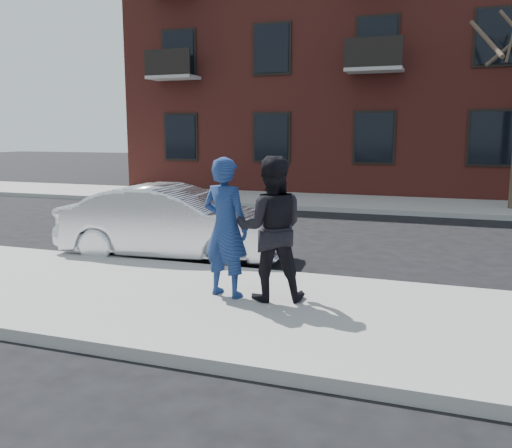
% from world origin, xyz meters
% --- Properties ---
extents(ground, '(100.00, 100.00, 0.00)m').
position_xyz_m(ground, '(0.00, 0.00, 0.00)').
color(ground, black).
rests_on(ground, ground).
extents(near_sidewalk, '(50.00, 3.50, 0.15)m').
position_xyz_m(near_sidewalk, '(0.00, -0.25, 0.07)').
color(near_sidewalk, '#989590').
rests_on(near_sidewalk, ground).
extents(near_curb, '(50.00, 0.10, 0.15)m').
position_xyz_m(near_curb, '(0.00, 1.55, 0.07)').
color(near_curb, '#999691').
rests_on(near_curb, ground).
extents(far_sidewalk, '(50.00, 3.50, 0.15)m').
position_xyz_m(far_sidewalk, '(0.00, 11.25, 0.07)').
color(far_sidewalk, '#989590').
rests_on(far_sidewalk, ground).
extents(far_curb, '(50.00, 0.10, 0.15)m').
position_xyz_m(far_curb, '(0.00, 9.45, 0.07)').
color(far_curb, '#999691').
rests_on(far_curb, ground).
extents(apartment_building, '(24.30, 10.30, 12.30)m').
position_xyz_m(apartment_building, '(2.00, 18.00, 6.16)').
color(apartment_building, maroon).
rests_on(apartment_building, ground).
extents(silver_sedan, '(4.36, 1.89, 1.40)m').
position_xyz_m(silver_sedan, '(-2.14, 2.30, 0.70)').
color(silver_sedan, silver).
rests_on(silver_sedan, ground).
extents(man_hoodie, '(0.78, 0.59, 1.90)m').
position_xyz_m(man_hoodie, '(-0.14, 0.05, 1.10)').
color(man_hoodie, navy).
rests_on(man_hoodie, near_sidewalk).
extents(man_peacoat, '(1.12, 1.00, 1.92)m').
position_xyz_m(man_peacoat, '(0.48, 0.12, 1.11)').
color(man_peacoat, black).
rests_on(man_peacoat, near_sidewalk).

